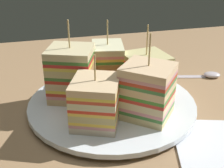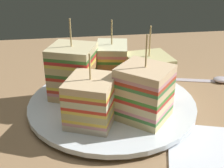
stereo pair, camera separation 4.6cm
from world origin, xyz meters
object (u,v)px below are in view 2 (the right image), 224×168
Objects in this scene: chip_pile at (119,92)px; napkin at (223,154)px; plate at (112,104)px; sandwich_wedge_2 at (112,64)px; sandwich_wedge_4 at (91,101)px; sandwich_wedge_0 at (144,93)px; spoon at (212,80)px; sandwich_wedge_1 at (148,75)px; sandwich_wedge_3 at (73,72)px.

chip_pile reaches higher than napkin.
sandwich_wedge_2 reaches higher than plate.
sandwich_wedge_4 is at bearing -10.62° from sandwich_wedge_2.
chip_pile is (2.37, -6.60, -3.20)cm from sandwich_wedge_0.
spoon is (-24.29, -12.55, -4.31)cm from sandwich_wedge_4.
sandwich_wedge_1 is (-2.46, -7.23, -0.64)cm from sandwich_wedge_0.
sandwich_wedge_2 is 0.84× the size of napkin.
spoon is 22.36cm from napkin.
sandwich_wedge_0 is 21.54cm from spoon.
plate is 7.75cm from sandwich_wedge_2.
sandwich_wedge_1 is at bearing -31.52° from sandwich_wedge_4.
sandwich_wedge_2 is (-0.89, -6.45, 4.20)cm from plate.
sandwich_wedge_3 is (6.79, 3.68, 0.62)cm from sandwich_wedge_2.
sandwich_wedge_3 is 1.26× the size of sandwich_wedge_4.
sandwich_wedge_2 is 7.75cm from sandwich_wedge_3.
sandwich_wedge_4 is at bearing 27.97° from sandwich_wedge_1.
sandwich_wedge_1 is at bearing -68.70° from sandwich_wedge_0.
sandwich_wedge_0 reaches higher than napkin.
napkin is at bearing 176.16° from sandwich_wedge_0.
sandwich_wedge_0 is 7.67cm from sandwich_wedge_1.
napkin is (8.25, 20.78, -0.14)cm from spoon.
plate is 8.11cm from sandwich_wedge_3.
sandwich_wedge_0 reaches higher than spoon.
sandwich_wedge_3 is at bearing -11.53° from chip_pile.
sandwich_wedge_3 reaches higher than sandwich_wedge_4.
sandwich_wedge_0 is 1.08× the size of sandwich_wedge_2.
plate is at bearing -12.33° from sandwich_wedge_4.
sandwich_wedge_2 is 23.58cm from napkin.
sandwich_wedge_3 reaches higher than spoon.
sandwich_wedge_0 reaches higher than sandwich_wedge_4.
plate is 21.82cm from spoon.
spoon is at bearing -160.76° from plate.
chip_pile is (-0.51, 5.17, -2.92)cm from sandwich_wedge_2.
plate is 2.14× the size of sandwich_wedge_0.
sandwich_wedge_2 is at bearing 1.03° from sandwich_wedge_4.
chip_pile is 20.16cm from spoon.
sandwich_wedge_4 is 0.77× the size of spoon.
sandwich_wedge_2 is at bearing -84.41° from chip_pile.
sandwich_wedge_0 is 1.84× the size of chip_pile.
sandwich_wedge_2 is 20.26cm from spoon.
spoon is 0.97× the size of napkin.
sandwich_wedge_0 is 1.08× the size of sandwich_wedge_1.
plate is 2.61× the size of sandwich_wedge_4.
sandwich_wedge_2 is at bearing 49.61° from sandwich_wedge_3.
chip_pile is at bearing 16.17° from sandwich_wedge_2.
sandwich_wedge_4 reaches higher than plate.
sandwich_wedge_4 is at bearing 52.57° from chip_pile.
sandwich_wedge_4 is (3.69, 5.36, 3.85)cm from plate.
sandwich_wedge_0 is at bearing -43.94° from napkin.
spoon is (-19.20, -5.90, -1.74)cm from chip_pile.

